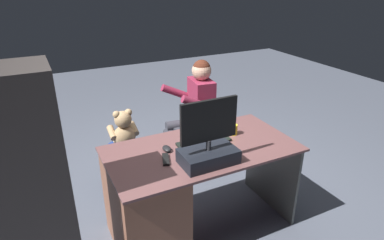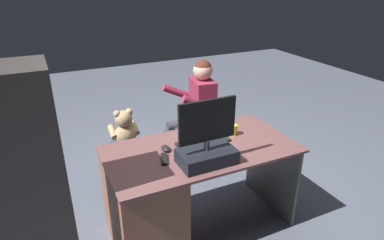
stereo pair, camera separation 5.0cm
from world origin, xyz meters
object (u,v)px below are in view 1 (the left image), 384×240
Objects in this scene: keyboard at (204,142)px; visitor_chair at (201,140)px; tv_remote at (166,159)px; person at (195,106)px; cup at (233,130)px; computer_mouse at (167,149)px; office_chair_teddy at (127,164)px; teddy_bear at (124,131)px; monitor at (208,147)px; desk at (156,200)px.

keyboard reaches higher than visitor_chair.
person is at bearing -108.23° from tv_remote.
cup reaches higher than tv_remote.
computer_mouse is 0.59m from cup.
computer_mouse is at bearing 99.05° from office_chair_teddy.
tv_remote reaches higher than office_chair_teddy.
teddy_bear is at bearing -46.67° from cup.
tv_remote is (0.25, -0.16, -0.11)m from monitor.
office_chair_teddy and visitor_chair have the same top height.
monitor is 4.83× the size of computer_mouse.
person reaches higher than cup.
teddy_bear is 0.93m from visitor_chair.
cup reaches higher than computer_mouse.
person is (-0.79, -0.08, 0.08)m from teddy_bear.
cup is at bearing 79.64° from visitor_chair.
desk is 3.82× the size of teddy_bear.
cup is at bearing 133.86° from office_chair_teddy.
teddy_bear is at bearing -61.55° from keyboard.
teddy_bear is at bearing -90.00° from office_chair_teddy.
keyboard is at bearing 63.23° from visitor_chair.
desk is 0.61m from monitor.
teddy_bear is at bearing -90.87° from desk.
visitor_chair is (-0.74, -0.86, -0.50)m from computer_mouse.
visitor_chair is at bearing -133.13° from desk.
desk is at bearing 89.13° from teddy_bear.
cup is at bearing -143.48° from monitor.
teddy_bear is (0.31, -1.05, -0.26)m from monitor.
desk is at bearing 30.42° from computer_mouse.
monitor reaches higher than person.
cup is at bearing -174.21° from keyboard.
office_chair_teddy is (0.12, -0.75, -0.51)m from computer_mouse.
teddy_bear is (0.42, -0.78, -0.15)m from keyboard.
cup is at bearing 133.33° from teddy_bear.
visitor_chair is at bearing -110.74° from tv_remote.
visitor_chair is (-0.15, -0.84, -0.53)m from cup.
teddy_bear is (-0.00, -0.01, 0.36)m from office_chair_teddy.
cup reaches higher than teddy_bear.
computer_mouse reaches higher than tv_remote.
cup reaches higher than desk.
tv_remote is at bearing 147.27° from desk.
visitor_chair is (-0.44, -0.87, -0.49)m from keyboard.
teddy_bear reaches higher than computer_mouse.
tv_remote is at bearing 16.66° from keyboard.
cup is at bearing -178.72° from computer_mouse.
cup is (-0.59, -0.01, 0.02)m from computer_mouse.
desk is 2.96× the size of office_chair_teddy.
computer_mouse reaches higher than keyboard.
desk is at bearing -14.19° from tv_remote.
visitor_chair is at bearing -172.96° from person.
keyboard reaches higher than office_chair_teddy.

